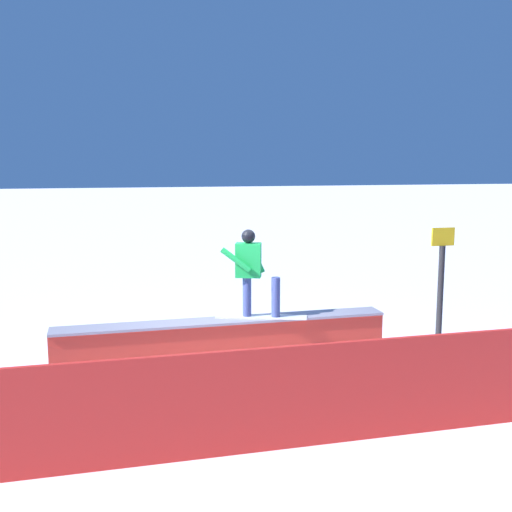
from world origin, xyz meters
TOP-DOWN VIEW (x-y plane):
  - ground_plane at (0.00, 0.00)m, footprint 120.00×120.00m
  - grind_box at (0.00, 0.00)m, footprint 5.34×0.64m
  - snowboarder at (-0.48, -0.07)m, footprint 1.48×0.70m
  - safety_fence at (0.00, 3.16)m, footprint 13.38×0.50m
  - trail_marker at (-3.62, 0.24)m, footprint 0.40×0.10m

SIDE VIEW (x-z plane):
  - ground_plane at x=0.00m, z-range 0.00..0.00m
  - grind_box at x=0.00m, z-range -0.03..0.65m
  - safety_fence at x=0.00m, z-range 0.00..1.18m
  - trail_marker at x=-3.62m, z-range 0.07..2.16m
  - snowboarder at x=-0.48m, z-range 0.74..2.16m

